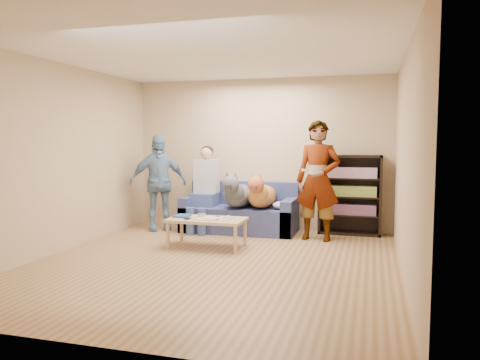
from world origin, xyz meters
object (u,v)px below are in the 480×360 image
(person_standing_left, at_px, (158,182))
(person_seated, at_px, (205,185))
(camera_silver, at_px, (202,215))
(bookshelf, at_px, (350,193))
(person_standing_right, at_px, (318,181))
(dog_gray, at_px, (238,194))
(dog_tan, at_px, (261,195))
(notebook_blue, at_px, (182,216))
(coffee_table, at_px, (207,222))
(sofa, at_px, (240,214))

(person_standing_left, distance_m, person_seated, 0.80)
(camera_silver, xyz_separation_m, bookshelf, (2.05, 1.42, 0.23))
(person_standing_right, height_order, person_seated, person_standing_right)
(dog_gray, bearing_deg, dog_tan, 8.58)
(notebook_blue, xyz_separation_m, bookshelf, (2.33, 1.49, 0.25))
(person_standing_right, xyz_separation_m, coffee_table, (-1.47, -0.94, -0.55))
(dog_gray, bearing_deg, sofa, 93.98)
(camera_silver, bearing_deg, bookshelf, 34.68)
(dog_tan, xyz_separation_m, coffee_table, (-0.53, -1.17, -0.27))
(person_seated, height_order, coffee_table, person_seated)
(person_standing_left, distance_m, dog_gray, 1.40)
(dog_gray, bearing_deg, person_standing_left, -175.93)
(person_standing_right, xyz_separation_m, person_standing_left, (-2.72, 0.07, -0.11))
(person_standing_left, relative_size, notebook_blue, 6.29)
(person_standing_left, xyz_separation_m, person_seated, (0.79, 0.17, -0.04))
(camera_silver, distance_m, dog_gray, 1.05)
(notebook_blue, bearing_deg, person_standing_right, 25.44)
(bookshelf, bearing_deg, notebook_blue, -147.43)
(person_standing_left, relative_size, camera_silver, 14.87)
(person_seated, distance_m, bookshelf, 2.42)
(person_seated, bearing_deg, camera_silver, -72.02)
(person_standing_right, xyz_separation_m, sofa, (-1.34, 0.36, -0.64))
(person_standing_right, distance_m, person_standing_left, 2.72)
(person_standing_right, relative_size, camera_silver, 16.78)
(person_seated, relative_size, dog_gray, 1.16)
(notebook_blue, relative_size, camera_silver, 2.36)
(person_standing_left, height_order, bookshelf, person_standing_left)
(person_seated, height_order, dog_tan, person_seated)
(dog_tan, bearing_deg, sofa, 161.08)
(camera_silver, xyz_separation_m, sofa, (0.25, 1.18, -0.16))
(person_standing_right, height_order, camera_silver, person_standing_right)
(sofa, bearing_deg, bookshelf, 7.40)
(camera_silver, height_order, bookshelf, bookshelf)
(person_standing_left, height_order, coffee_table, person_standing_left)
(person_standing_right, height_order, bookshelf, person_standing_right)
(notebook_blue, height_order, bookshelf, bookshelf)
(notebook_blue, distance_m, dog_gray, 1.21)
(person_seated, distance_m, dog_tan, 1.00)
(camera_silver, relative_size, sofa, 0.06)
(person_standing_right, bearing_deg, camera_silver, -146.74)
(person_standing_right, height_order, coffee_table, person_standing_right)
(notebook_blue, height_order, camera_silver, camera_silver)
(person_seated, height_order, dog_gray, person_seated)
(dog_gray, distance_m, dog_tan, 0.39)
(notebook_blue, relative_size, dog_tan, 0.22)
(person_standing_right, relative_size, sofa, 0.97)
(dog_tan, bearing_deg, notebook_blue, -129.64)
(person_seated, bearing_deg, dog_gray, -6.34)
(sofa, distance_m, bookshelf, 1.86)
(person_standing_right, bearing_deg, bookshelf, 58.61)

